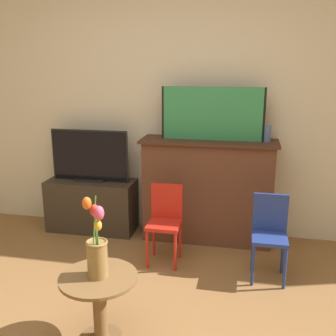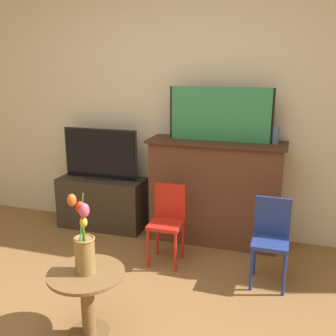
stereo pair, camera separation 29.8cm
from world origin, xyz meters
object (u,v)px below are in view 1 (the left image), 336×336
painting (212,114)px  chair_blue (270,231)px  chair_red (165,218)px  vase_tulips (97,250)px  tv_monitor (90,156)px

painting → chair_blue: size_ratio=1.39×
chair_red → vase_tulips: vase_tulips is taller
chair_red → vase_tulips: (-0.17, -1.09, 0.23)m
painting → vase_tulips: 1.78m
painting → chair_blue: (0.52, -0.61, -0.82)m
chair_blue → vase_tulips: (-1.02, -0.99, 0.23)m
chair_red → painting: bearing=57.9°
chair_red → vase_tulips: bearing=-98.9°
vase_tulips → painting: bearing=72.8°
tv_monitor → vase_tulips: tv_monitor is taller
painting → vase_tulips: size_ratio=1.77×
tv_monitor → chair_blue: tv_monitor is taller
tv_monitor → chair_blue: bearing=-19.2°
vase_tulips → chair_red: bearing=81.1°
chair_blue → vase_tulips: size_ratio=1.27×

